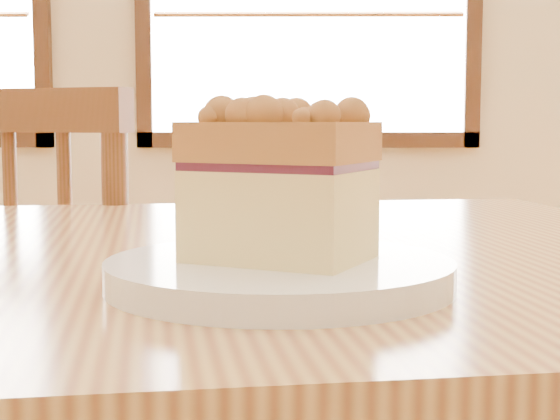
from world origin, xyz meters
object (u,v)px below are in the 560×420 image
cafe_table_main (46,362)px  cake_slice (280,180)px  cafe_chair_main (75,373)px  plate (280,275)px

cafe_table_main → cake_slice: size_ratio=9.44×
cafe_chair_main → plate: bearing=133.1°
cafe_table_main → cake_slice: bearing=-47.4°
cafe_chair_main → cafe_table_main: bearing=121.6°
cafe_table_main → cake_slice: 0.31m
cake_slice → cafe_chair_main: bearing=138.6°
cake_slice → cafe_table_main: bearing=166.6°
cafe_table_main → cafe_chair_main: (-0.13, 0.60, -0.19)m
cafe_table_main → cake_slice: (0.20, -0.16, 0.17)m
cafe_table_main → cafe_chair_main: bearing=92.9°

